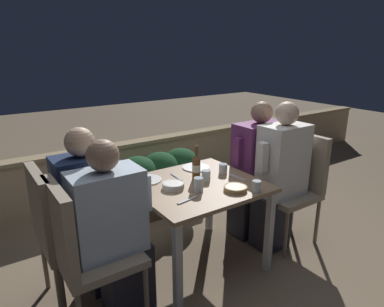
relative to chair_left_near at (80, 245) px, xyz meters
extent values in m
plane|color=#847056|center=(0.94, 0.14, -0.58)|extent=(16.00, 16.00, 0.00)
cube|color=tan|center=(0.94, 1.74, -0.28)|extent=(9.00, 0.14, 0.60)
cube|color=tan|center=(0.94, 1.74, 0.04)|extent=(9.00, 0.18, 0.04)
cube|color=#937556|center=(0.94, 0.14, 0.11)|extent=(0.93, 0.86, 0.03)
cube|color=silver|center=(0.52, -0.24, -0.24)|extent=(0.05, 0.05, 0.67)
cube|color=silver|center=(1.35, -0.24, -0.24)|extent=(0.05, 0.05, 0.67)
cube|color=silver|center=(0.52, 0.52, -0.24)|extent=(0.05, 0.05, 0.67)
cube|color=silver|center=(1.35, 0.52, -0.24)|extent=(0.05, 0.05, 0.67)
cube|color=brown|center=(1.17, 1.12, -0.44)|extent=(0.92, 0.36, 0.28)
ellipsoid|color=#194723|center=(0.92, 1.12, -0.12)|extent=(0.41, 0.47, 0.39)
ellipsoid|color=#194723|center=(1.17, 1.12, -0.12)|extent=(0.41, 0.47, 0.39)
ellipsoid|color=#194723|center=(1.43, 1.12, -0.12)|extent=(0.41, 0.47, 0.39)
cube|color=gray|center=(0.11, 0.00, -0.13)|extent=(0.47, 0.47, 0.05)
cube|color=gray|center=(-0.10, 0.00, 0.15)|extent=(0.06, 0.47, 0.50)
cylinder|color=#7F705B|center=(0.31, -0.20, -0.37)|extent=(0.03, 0.03, 0.43)
cylinder|color=#7F705B|center=(-0.09, 0.20, -0.37)|extent=(0.03, 0.03, 0.43)
cylinder|color=#7F705B|center=(0.31, 0.20, -0.37)|extent=(0.03, 0.03, 0.43)
cube|color=#282833|center=(0.28, 0.00, -0.34)|extent=(0.30, 0.23, 0.48)
cube|color=silver|center=(0.18, 0.00, 0.16)|extent=(0.43, 0.26, 0.53)
cube|color=silver|center=(0.43, 0.00, 0.22)|extent=(0.07, 0.07, 0.24)
sphere|color=#99755B|center=(0.18, 0.00, 0.52)|extent=(0.19, 0.19, 0.19)
cube|color=gray|center=(0.07, 0.30, -0.13)|extent=(0.47, 0.47, 0.05)
cube|color=gray|center=(-0.14, 0.30, 0.15)|extent=(0.06, 0.47, 0.50)
cylinder|color=#7F705B|center=(-0.13, 0.10, -0.37)|extent=(0.03, 0.03, 0.43)
cylinder|color=#7F705B|center=(0.28, 0.10, -0.37)|extent=(0.03, 0.03, 0.43)
cylinder|color=#7F705B|center=(-0.13, 0.51, -0.37)|extent=(0.03, 0.03, 0.43)
cylinder|color=#7F705B|center=(0.28, 0.51, -0.37)|extent=(0.03, 0.03, 0.43)
cube|color=#282833|center=(0.24, 0.30, -0.34)|extent=(0.26, 0.23, 0.48)
cube|color=navy|center=(0.14, 0.30, 0.17)|extent=(0.37, 0.26, 0.54)
cube|color=navy|center=(0.39, 0.30, 0.24)|extent=(0.07, 0.07, 0.24)
sphere|color=tan|center=(0.14, 0.30, 0.54)|extent=(0.19, 0.19, 0.19)
cube|color=gray|center=(1.79, -0.01, -0.13)|extent=(0.47, 0.47, 0.05)
cube|color=gray|center=(2.00, -0.01, 0.15)|extent=(0.06, 0.47, 0.50)
cylinder|color=#7F705B|center=(1.59, -0.21, -0.37)|extent=(0.03, 0.03, 0.43)
cylinder|color=#7F705B|center=(1.99, -0.21, -0.37)|extent=(0.03, 0.03, 0.43)
cylinder|color=#7F705B|center=(1.59, 0.20, -0.37)|extent=(0.03, 0.03, 0.43)
cylinder|color=#7F705B|center=(1.99, 0.20, -0.37)|extent=(0.03, 0.03, 0.43)
cube|color=#282833|center=(1.62, -0.01, -0.34)|extent=(0.28, 0.23, 0.48)
cube|color=white|center=(1.72, -0.01, 0.20)|extent=(0.40, 0.26, 0.61)
cube|color=white|center=(1.47, -0.01, 0.27)|extent=(0.07, 0.07, 0.24)
sphere|color=beige|center=(1.72, -0.01, 0.60)|extent=(0.19, 0.19, 0.19)
cube|color=gray|center=(1.79, 0.27, -0.13)|extent=(0.47, 0.47, 0.05)
cube|color=gray|center=(2.00, 0.27, 0.15)|extent=(0.06, 0.47, 0.50)
cylinder|color=#7F705B|center=(1.58, 0.06, -0.37)|extent=(0.03, 0.03, 0.43)
cylinder|color=#7F705B|center=(1.99, 0.06, -0.37)|extent=(0.03, 0.03, 0.43)
cylinder|color=#7F705B|center=(1.58, 0.47, -0.37)|extent=(0.03, 0.03, 0.43)
cylinder|color=#7F705B|center=(1.99, 0.47, -0.37)|extent=(0.03, 0.03, 0.43)
cube|color=#282833|center=(1.62, 0.27, -0.34)|extent=(0.33, 0.23, 0.48)
cube|color=#6B2D66|center=(1.72, 0.27, 0.19)|extent=(0.47, 0.26, 0.57)
cube|color=#6B2D66|center=(1.47, 0.27, 0.25)|extent=(0.07, 0.07, 0.24)
sphere|color=#99755B|center=(1.72, 0.27, 0.57)|extent=(0.19, 0.19, 0.19)
cylinder|color=brown|center=(0.98, 0.21, 0.21)|extent=(0.06, 0.06, 0.17)
cylinder|color=beige|center=(0.98, 0.21, 0.22)|extent=(0.06, 0.06, 0.06)
cone|color=brown|center=(0.98, 0.21, 0.31)|extent=(0.06, 0.06, 0.03)
cylinder|color=brown|center=(0.98, 0.21, 0.36)|extent=(0.02, 0.02, 0.07)
cylinder|color=white|center=(0.65, 0.40, 0.13)|extent=(0.23, 0.23, 0.01)
cylinder|color=white|center=(1.13, 0.42, 0.13)|extent=(0.23, 0.23, 0.01)
cylinder|color=beige|center=(0.74, 0.16, 0.15)|extent=(0.16, 0.16, 0.04)
torus|color=beige|center=(0.74, 0.16, 0.16)|extent=(0.16, 0.16, 0.01)
cylinder|color=tan|center=(1.09, -0.13, 0.14)|extent=(0.17, 0.17, 0.03)
torus|color=tan|center=(1.09, -0.13, 0.15)|extent=(0.17, 0.17, 0.01)
cylinder|color=silver|center=(1.03, 0.15, 0.17)|extent=(0.07, 0.07, 0.08)
cylinder|color=silver|center=(1.24, 0.20, 0.17)|extent=(0.07, 0.07, 0.08)
cylinder|color=silver|center=(1.20, -0.23, 0.17)|extent=(0.06, 0.06, 0.08)
cylinder|color=silver|center=(0.86, 0.01, 0.18)|extent=(0.07, 0.07, 0.10)
cylinder|color=silver|center=(0.54, 0.22, 0.18)|extent=(0.06, 0.06, 0.11)
cube|color=silver|center=(0.71, -0.08, 0.13)|extent=(0.17, 0.05, 0.01)
cube|color=silver|center=(1.27, 0.05, 0.13)|extent=(0.04, 0.17, 0.01)
cube|color=silver|center=(0.87, 0.33, 0.13)|extent=(0.03, 0.17, 0.01)
cylinder|color=#B2A899|center=(2.20, 0.68, -0.46)|extent=(0.27, 0.27, 0.23)
cylinder|color=#47331E|center=(2.20, 0.68, -0.24)|extent=(0.03, 0.03, 0.21)
ellipsoid|color=#194723|center=(2.20, 0.68, 0.01)|extent=(0.38, 0.38, 0.34)
camera|label=1|loc=(-0.45, -1.82, 1.11)|focal=32.00mm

